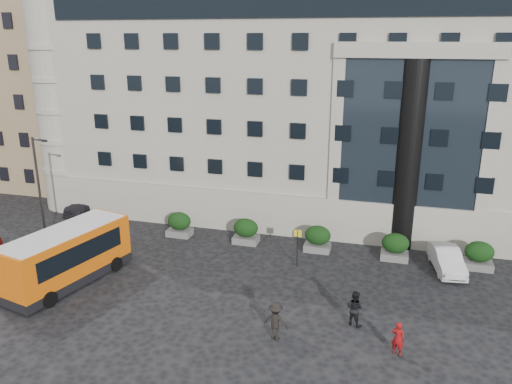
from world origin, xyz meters
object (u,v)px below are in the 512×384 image
hedge_e (479,255)px  street_lamp (40,190)px  hedge_d (395,246)px  parked_car_c (89,203)px  pedestrian_a (398,338)px  red_truck (94,174)px  pedestrian_b (355,308)px  pedestrian_c (276,321)px  minibus (66,254)px  parked_car_b (13,259)px  white_taxi (447,259)px  hedge_c (318,238)px  parked_car_d (81,188)px  hedge_a (179,224)px  bus_stop_sign (298,242)px  hedge_b (246,231)px

hedge_e → street_lamp: 29.34m
hedge_d → parked_car_c: size_ratio=0.37×
street_lamp → pedestrian_a: (23.78, -6.03, -3.52)m
hedge_d → red_truck: red_truck is taller
pedestrian_b → pedestrian_c: size_ratio=0.97×
minibus → pedestrian_a: bearing=6.9°
pedestrian_c → parked_car_c: bearing=-27.5°
parked_car_b → pedestrian_a: size_ratio=2.18×
white_taxi → minibus: bearing=-170.1°
minibus → pedestrian_a: minibus is taller
pedestrian_b → parked_car_c: bearing=-3.2°
hedge_c → hedge_d: bearing=0.0°
street_lamp → parked_car_d: street_lamp is taller
hedge_a → parked_car_c: 10.16m
bus_stop_sign → parked_car_b: 18.35m
hedge_d → bus_stop_sign: 6.76m
hedge_e → hedge_a: bearing=180.0°
hedge_a → pedestrian_a: size_ratio=1.08×
hedge_a → parked_car_b: (-8.07, -7.97, -0.32)m
street_lamp → white_taxi: size_ratio=1.80×
pedestrian_c → parked_car_b: bearing=-1.8°
red_truck → parked_car_b: (5.38, -17.59, -0.66)m
parked_car_c → white_taxi: bearing=-0.6°
red_truck → parked_car_c: (3.74, -6.63, -0.55)m
pedestrian_a → pedestrian_c: bearing=21.7°
hedge_c → hedge_a: bearing=180.0°
pedestrian_c → white_taxi: bearing=-122.4°
bus_stop_sign → pedestrian_a: bus_stop_sign is taller
hedge_b → bus_stop_sign: size_ratio=0.73×
hedge_e → hedge_c: bearing=180.0°
hedge_e → parked_car_c: 30.66m
hedge_b → red_truck: size_ratio=0.38×
hedge_e → hedge_b: bearing=180.0°
parked_car_c → hedge_b: bearing=-4.4°
hedge_c → parked_car_d: size_ratio=0.39×
minibus → parked_car_c: bearing=131.5°
hedge_a → red_truck: (-13.45, 9.62, 0.35)m
pedestrian_a → pedestrian_b: (-2.17, 2.04, 0.10)m
bus_stop_sign → pedestrian_b: (4.16, -5.99, -0.77)m
pedestrian_a → red_truck: bearing=-15.9°
parked_car_b → pedestrian_b: bearing=-7.3°
hedge_e → bus_stop_sign: (-11.30, -2.80, 0.80)m
minibus → pedestrian_c: (13.48, -2.42, -0.86)m
parked_car_c → hedge_c: bearing=-1.5°
hedge_e → street_lamp: (-28.74, -4.80, 3.44)m
hedge_e → parked_car_c: size_ratio=0.37×
hedge_e → red_truck: size_ratio=0.38×
hedge_c → pedestrian_c: (-0.36, -11.11, 0.06)m
pedestrian_b → parked_car_b: bearing=21.4°
hedge_a → bus_stop_sign: bearing=-16.4°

